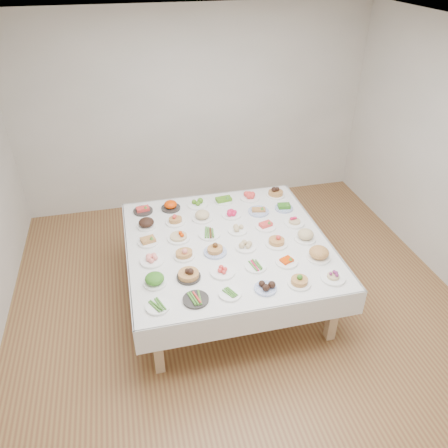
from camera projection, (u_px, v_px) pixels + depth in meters
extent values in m
plane|color=olive|center=(239.00, 307.00, 4.88)|extent=(5.00, 5.00, 0.00)
cube|color=white|center=(246.00, 40.00, 3.35)|extent=(5.00, 5.00, 0.02)
cube|color=silver|center=(195.00, 112.00, 6.15)|extent=(5.00, 0.02, 2.80)
cube|color=white|center=(227.00, 244.00, 4.66)|extent=(2.10, 2.10, 0.06)
cube|color=white|center=(208.00, 204.00, 5.57)|extent=(2.12, 0.02, 0.28)
cube|color=white|center=(256.00, 322.00, 3.86)|extent=(2.12, 0.01, 0.28)
cube|color=white|center=(318.00, 239.00, 4.92)|extent=(0.01, 2.12, 0.28)
cube|color=white|center=(129.00, 266.00, 4.51)|extent=(0.02, 2.12, 0.28)
cube|color=tan|center=(157.00, 345.00, 3.98)|extent=(0.09, 0.09, 0.69)
cube|color=tan|center=(333.00, 313.00, 4.32)|extent=(0.09, 0.09, 0.69)
cube|color=tan|center=(142.00, 238.00, 5.40)|extent=(0.09, 0.09, 0.69)
cube|color=tan|center=(276.00, 220.00, 5.74)|extent=(0.09, 0.09, 0.69)
cylinder|color=white|center=(158.00, 307.00, 3.81)|extent=(0.21, 0.21, 0.02)
cylinder|color=#2C2927|center=(196.00, 300.00, 3.88)|extent=(0.23, 0.23, 0.02)
cylinder|color=white|center=(230.00, 294.00, 3.94)|extent=(0.21, 0.21, 0.02)
cylinder|color=#4C66B2|center=(265.00, 289.00, 4.00)|extent=(0.21, 0.21, 0.02)
cylinder|color=white|center=(299.00, 284.00, 4.06)|extent=(0.21, 0.21, 0.02)
cylinder|color=white|center=(333.00, 278.00, 4.13)|extent=(0.23, 0.23, 0.02)
cylinder|color=white|center=(155.00, 283.00, 4.07)|extent=(0.21, 0.21, 0.02)
cylinder|color=#2C2927|center=(189.00, 277.00, 4.14)|extent=(0.23, 0.23, 0.02)
cylinder|color=white|center=(223.00, 272.00, 4.20)|extent=(0.24, 0.24, 0.02)
cylinder|color=white|center=(256.00, 267.00, 4.27)|extent=(0.21, 0.21, 0.02)
cylinder|color=white|center=(286.00, 262.00, 4.33)|extent=(0.22, 0.22, 0.02)
cylinder|color=white|center=(318.00, 258.00, 4.39)|extent=(0.24, 0.24, 0.02)
cylinder|color=white|center=(152.00, 261.00, 4.35)|extent=(0.24, 0.24, 0.02)
cylinder|color=white|center=(184.00, 256.00, 4.41)|extent=(0.21, 0.21, 0.02)
cylinder|color=#4C66B2|center=(215.00, 252.00, 4.47)|extent=(0.23, 0.23, 0.02)
cylinder|color=white|center=(246.00, 247.00, 4.54)|extent=(0.21, 0.21, 0.02)
cylinder|color=white|center=(276.00, 244.00, 4.59)|extent=(0.23, 0.23, 0.02)
cylinder|color=white|center=(305.00, 239.00, 4.67)|extent=(0.23, 0.23, 0.02)
cylinder|color=white|center=(148.00, 242.00, 4.61)|extent=(0.22, 0.22, 0.02)
cylinder|color=white|center=(179.00, 238.00, 4.67)|extent=(0.24, 0.24, 0.02)
cylinder|color=white|center=(209.00, 235.00, 4.73)|extent=(0.23, 0.23, 0.02)
cylinder|color=white|center=(237.00, 231.00, 4.80)|extent=(0.21, 0.21, 0.02)
cylinder|color=white|center=(266.00, 227.00, 4.86)|extent=(0.23, 0.23, 0.02)
cylinder|color=white|center=(294.00, 223.00, 4.92)|extent=(0.22, 0.22, 0.02)
cylinder|color=white|center=(147.00, 226.00, 4.87)|extent=(0.20, 0.20, 0.02)
cylinder|color=white|center=(176.00, 222.00, 4.94)|extent=(0.22, 0.22, 0.02)
cylinder|color=white|center=(202.00, 219.00, 5.01)|extent=(0.23, 0.23, 0.02)
cylinder|color=white|center=(232.00, 215.00, 5.07)|extent=(0.22, 0.22, 0.02)
cylinder|color=#4C66B2|center=(259.00, 212.00, 5.13)|extent=(0.24, 0.24, 0.02)
cylinder|color=#4C66B2|center=(284.00, 208.00, 5.19)|extent=(0.21, 0.21, 0.02)
cylinder|color=#2C2927|center=(143.00, 211.00, 5.14)|extent=(0.22, 0.22, 0.02)
cylinder|color=#2C2927|center=(171.00, 208.00, 5.20)|extent=(0.22, 0.22, 0.02)
cylinder|color=white|center=(198.00, 205.00, 5.26)|extent=(0.24, 0.24, 0.02)
cylinder|color=white|center=(224.00, 202.00, 5.33)|extent=(0.21, 0.21, 0.02)
cylinder|color=white|center=(250.00, 198.00, 5.40)|extent=(0.23, 0.23, 0.02)
cylinder|color=white|center=(275.00, 195.00, 5.46)|extent=(0.22, 0.22, 0.02)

